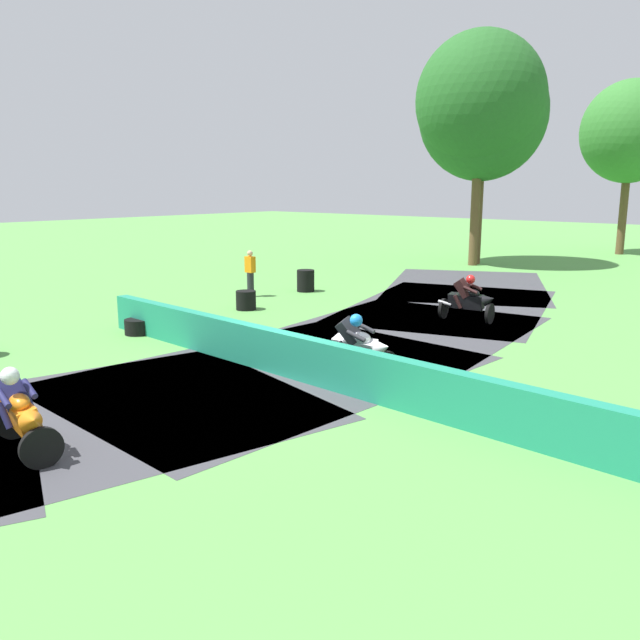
# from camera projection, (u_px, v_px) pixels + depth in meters

# --- Properties ---
(ground_plane) EXTENTS (120.00, 120.00, 0.00)m
(ground_plane) POSITION_uv_depth(u_px,v_px,m) (276.00, 372.00, 13.72)
(ground_plane) COLOR #569947
(track_asphalt) EXTENTS (12.47, 37.18, 0.01)m
(track_asphalt) POSITION_uv_depth(u_px,v_px,m) (228.00, 358.00, 14.84)
(track_asphalt) COLOR #3D3D42
(track_asphalt) RESTS_ON ground
(safety_barrier) EXTENTS (23.66, 1.67, 0.90)m
(safety_barrier) POSITION_uv_depth(u_px,v_px,m) (522.00, 415.00, 9.85)
(safety_barrier) COLOR #1E8466
(safety_barrier) RESTS_ON ground
(motorcycle_lead_orange) EXTENTS (1.71, 0.97, 1.43)m
(motorcycle_lead_orange) POSITION_uv_depth(u_px,v_px,m) (21.00, 413.00, 9.38)
(motorcycle_lead_orange) COLOR black
(motorcycle_lead_orange) RESTS_ON ground
(motorcycle_chase_white) EXTENTS (1.68, 0.89, 1.42)m
(motorcycle_chase_white) POSITION_uv_depth(u_px,v_px,m) (358.00, 345.00, 13.38)
(motorcycle_chase_white) COLOR black
(motorcycle_chase_white) RESTS_ON ground
(motorcycle_trailing_black) EXTENTS (1.68, 0.86, 1.42)m
(motorcycle_trailing_black) POSITION_uv_depth(u_px,v_px,m) (468.00, 299.00, 18.61)
(motorcycle_trailing_black) COLOR black
(motorcycle_trailing_black) RESTS_ON ground
(tire_stack_mid_b) EXTENTS (0.71, 0.71, 0.40)m
(tire_stack_mid_b) POSITION_uv_depth(u_px,v_px,m) (138.00, 327.00, 17.17)
(tire_stack_mid_b) COLOR black
(tire_stack_mid_b) RESTS_ON ground
(tire_stack_far) EXTENTS (0.63, 0.63, 0.60)m
(tire_stack_far) POSITION_uv_depth(u_px,v_px,m) (246.00, 300.00, 20.51)
(tire_stack_far) COLOR black
(tire_stack_far) RESTS_ON ground
(tire_stack_extra_a) EXTENTS (0.65, 0.65, 0.80)m
(tire_stack_extra_a) POSITION_uv_depth(u_px,v_px,m) (306.00, 281.00, 23.99)
(tire_stack_extra_a) COLOR black
(tire_stack_extra_a) RESTS_ON ground
(track_marshal) EXTENTS (0.34, 0.24, 1.63)m
(track_marshal) POSITION_uv_depth(u_px,v_px,m) (250.00, 274.00, 22.79)
(track_marshal) COLOR #232328
(track_marshal) RESTS_ON ground
(tree_far_left) EXTENTS (5.28, 5.28, 9.49)m
(tree_far_left) POSITION_uv_depth(u_px,v_px,m) (631.00, 132.00, 35.57)
(tree_far_left) COLOR brown
(tree_far_left) RESTS_ON ground
(tree_mid_rise) EXTENTS (6.03, 6.03, 10.89)m
(tree_mid_rise) POSITION_uv_depth(u_px,v_px,m) (480.00, 101.00, 30.36)
(tree_mid_rise) COLOR brown
(tree_mid_rise) RESTS_ON ground
(tree_behind_barrier) EXTENTS (6.09, 6.09, 10.42)m
(tree_behind_barrier) POSITION_uv_depth(u_px,v_px,m) (483.00, 113.00, 31.00)
(tree_behind_barrier) COLOR brown
(tree_behind_barrier) RESTS_ON ground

